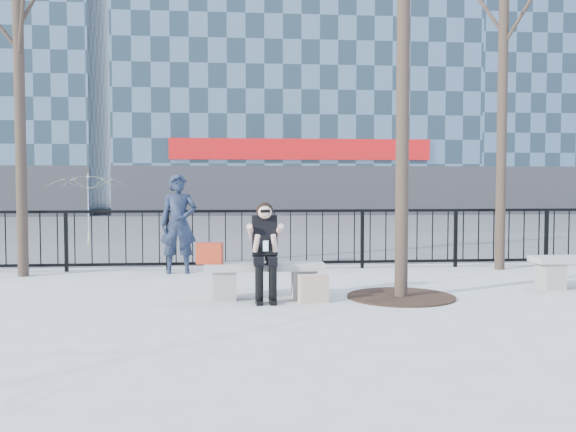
{
  "coord_description": "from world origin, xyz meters",
  "views": [
    {
      "loc": [
        -0.48,
        -8.78,
        1.6
      ],
      "look_at": [
        0.4,
        0.8,
        1.1
      ],
      "focal_mm": 40.0,
      "sensor_mm": 36.0,
      "label": 1
    }
  ],
  "objects": [
    {
      "name": "seated_woman",
      "position": [
        0.0,
        -0.16,
        0.67
      ],
      "size": [
        0.5,
        0.64,
        1.34
      ],
      "color": "black",
      "rests_on": "ground"
    },
    {
      "name": "ground",
      "position": [
        0.0,
        0.0,
        0.0
      ],
      "size": [
        120.0,
        120.0,
        0.0
      ],
      "primitive_type": "plane",
      "color": "#9E9E99",
      "rests_on": "ground"
    },
    {
      "name": "railing",
      "position": [
        0.0,
        3.0,
        0.55
      ],
      "size": [
        14.0,
        0.06,
        1.1
      ],
      "color": "black",
      "rests_on": "ground"
    },
    {
      "name": "vendor_umbrella",
      "position": [
        -4.06,
        7.83,
        0.93
      ],
      "size": [
        2.59,
        2.62,
        1.87
      ],
      "primitive_type": "imported",
      "rotation": [
        0.0,
        0.0,
        -0.32
      ],
      "color": "yellow",
      "rests_on": "ground"
    },
    {
      "name": "bench_main",
      "position": [
        0.0,
        0.0,
        0.3
      ],
      "size": [
        1.65,
        0.46,
        0.49
      ],
      "color": "slate",
      "rests_on": "ground"
    },
    {
      "name": "standing_man",
      "position": [
        -1.37,
        2.62,
        0.88
      ],
      "size": [
        0.66,
        0.45,
        1.75
      ],
      "primitive_type": "imported",
      "rotation": [
        0.0,
        0.0,
        0.04
      ],
      "color": "black",
      "rests_on": "ground"
    },
    {
      "name": "shopping_bag",
      "position": [
        0.63,
        -0.35,
        0.19
      ],
      "size": [
        0.41,
        0.21,
        0.37
      ],
      "primitive_type": "cube",
      "rotation": [
        0.0,
        0.0,
        0.17
      ],
      "color": "beige",
      "rests_on": "ground"
    },
    {
      "name": "street_surface",
      "position": [
        0.0,
        15.0,
        0.0
      ],
      "size": [
        60.0,
        23.0,
        0.01
      ],
      "primitive_type": "cube",
      "color": "#474747",
      "rests_on": "ground"
    },
    {
      "name": "handbag",
      "position": [
        -0.75,
        0.02,
        0.63
      ],
      "size": [
        0.37,
        0.22,
        0.29
      ],
      "primitive_type": "cube",
      "rotation": [
        0.0,
        0.0,
        -0.17
      ],
      "color": "#A92B14",
      "rests_on": "bench_main"
    },
    {
      "name": "tree_grate",
      "position": [
        1.9,
        -0.1,
        0.01
      ],
      "size": [
        1.5,
        1.5,
        0.02
      ],
      "primitive_type": "cylinder",
      "color": "black",
      "rests_on": "ground"
    }
  ]
}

